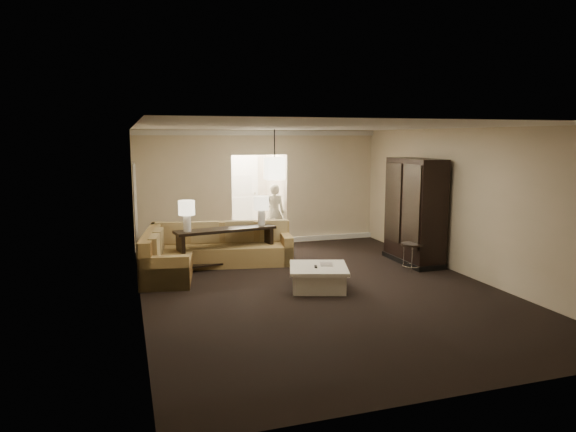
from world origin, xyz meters
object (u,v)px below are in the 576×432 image
object	(u,v)px
armoire	(414,213)
drink_table	(412,251)
sectional_sofa	(204,252)
coffee_table	(318,277)
person	(274,209)
console_table	(226,244)

from	to	relation	value
armoire	drink_table	xyz separation A→B (m)	(-0.39, -0.58, -0.66)
drink_table	armoire	bearing A→B (deg)	56.48
armoire	drink_table	bearing A→B (deg)	-123.52
armoire	drink_table	world-z (taller)	armoire
sectional_sofa	coffee_table	distance (m)	2.60
sectional_sofa	armoire	world-z (taller)	armoire
coffee_table	person	size ratio (longest dim) A/B	0.78
sectional_sofa	person	xyz separation A→B (m)	(2.14, 2.35, 0.46)
sectional_sofa	coffee_table	world-z (taller)	sectional_sofa
armoire	console_table	bearing A→B (deg)	167.37
sectional_sofa	coffee_table	xyz separation A→B (m)	(1.69, -1.97, -0.14)
person	armoire	bearing A→B (deg)	139.80
console_table	person	size ratio (longest dim) A/B	1.31
sectional_sofa	drink_table	bearing A→B (deg)	-10.00
sectional_sofa	armoire	size ratio (longest dim) A/B	1.47
console_table	armoire	xyz separation A→B (m)	(3.84, -0.86, 0.58)
sectional_sofa	person	bearing A→B (deg)	57.24
drink_table	person	world-z (taller)	person
console_table	person	distance (m)	2.88
coffee_table	console_table	distance (m)	2.39
armoire	person	distance (m)	3.82
armoire	person	world-z (taller)	armoire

